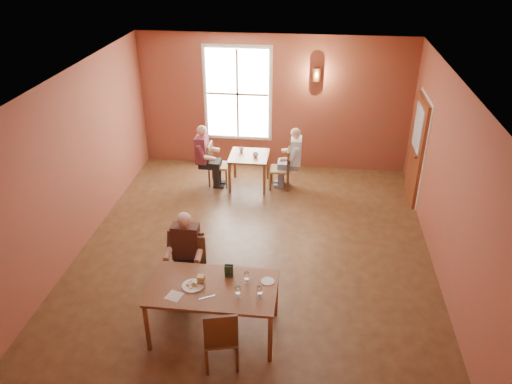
# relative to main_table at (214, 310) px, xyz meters

# --- Properties ---
(ground) EXTENTS (6.00, 7.00, 0.01)m
(ground) POSITION_rel_main_table_xyz_m (0.31, 1.99, -0.40)
(ground) COLOR brown
(ground) RESTS_ON ground
(wall_back) EXTENTS (6.00, 0.04, 3.00)m
(wall_back) POSITION_rel_main_table_xyz_m (0.31, 5.49, 1.10)
(wall_back) COLOR brown
(wall_back) RESTS_ON ground
(wall_front) EXTENTS (6.00, 0.04, 3.00)m
(wall_front) POSITION_rel_main_table_xyz_m (0.31, -1.51, 1.10)
(wall_front) COLOR brown
(wall_front) RESTS_ON ground
(wall_left) EXTENTS (0.04, 7.00, 3.00)m
(wall_left) POSITION_rel_main_table_xyz_m (-2.69, 1.99, 1.10)
(wall_left) COLOR brown
(wall_left) RESTS_ON ground
(wall_right) EXTENTS (0.04, 7.00, 3.00)m
(wall_right) POSITION_rel_main_table_xyz_m (3.31, 1.99, 1.10)
(wall_right) COLOR brown
(wall_right) RESTS_ON ground
(ceiling) EXTENTS (6.00, 7.00, 0.04)m
(ceiling) POSITION_rel_main_table_xyz_m (0.31, 1.99, 2.60)
(ceiling) COLOR white
(ceiling) RESTS_ON wall_back
(window) EXTENTS (1.36, 0.10, 1.96)m
(window) POSITION_rel_main_table_xyz_m (-0.49, 5.44, 1.30)
(window) COLOR white
(window) RESTS_ON wall_back
(door) EXTENTS (0.12, 1.04, 2.10)m
(door) POSITION_rel_main_table_xyz_m (3.25, 4.29, 0.65)
(door) COLOR maroon
(door) RESTS_ON ground
(wall_sconce) EXTENTS (0.16, 0.16, 0.28)m
(wall_sconce) POSITION_rel_main_table_xyz_m (1.21, 5.39, 1.80)
(wall_sconce) COLOR brown
(wall_sconce) RESTS_ON wall_back
(main_table) EXTENTS (1.69, 0.95, 0.79)m
(main_table) POSITION_rel_main_table_xyz_m (0.00, 0.00, 0.00)
(main_table) COLOR brown
(main_table) RESTS_ON ground
(chair_diner_main) EXTENTS (0.44, 0.44, 0.99)m
(chair_diner_main) POSITION_rel_main_table_xyz_m (-0.50, 0.65, 0.10)
(chair_diner_main) COLOR #4F2A0F
(chair_diner_main) RESTS_ON ground
(diner_main) EXTENTS (0.52, 0.52, 1.30)m
(diner_main) POSITION_rel_main_table_xyz_m (-0.50, 0.62, 0.26)
(diner_main) COLOR #432E22
(diner_main) RESTS_ON ground
(chair_empty) EXTENTS (0.51, 0.51, 0.94)m
(chair_empty) POSITION_rel_main_table_xyz_m (0.18, -0.52, 0.08)
(chair_empty) COLOR brown
(chair_empty) RESTS_ON ground
(plate_food) EXTENTS (0.37, 0.37, 0.04)m
(plate_food) POSITION_rel_main_table_xyz_m (-0.27, -0.03, 0.41)
(plate_food) COLOR silver
(plate_food) RESTS_ON main_table
(sandwich) EXTENTS (0.09, 0.09, 0.11)m
(sandwich) POSITION_rel_main_table_xyz_m (-0.17, 0.04, 0.45)
(sandwich) COLOR tan
(sandwich) RESTS_ON main_table
(goblet_a) EXTENTS (0.09, 0.09, 0.18)m
(goblet_a) POSITION_rel_main_table_xyz_m (0.43, 0.13, 0.49)
(goblet_a) COLOR white
(goblet_a) RESTS_ON main_table
(goblet_b) EXTENTS (0.09, 0.09, 0.19)m
(goblet_b) POSITION_rel_main_table_xyz_m (0.63, -0.14, 0.49)
(goblet_b) COLOR silver
(goblet_b) RESTS_ON main_table
(goblet_c) EXTENTS (0.09, 0.09, 0.18)m
(goblet_c) POSITION_rel_main_table_xyz_m (0.36, -0.17, 0.49)
(goblet_c) COLOR white
(goblet_c) RESTS_ON main_table
(menu_stand) EXTENTS (0.12, 0.07, 0.19)m
(menu_stand) POSITION_rel_main_table_xyz_m (0.17, 0.23, 0.49)
(menu_stand) COLOR #1D3D25
(menu_stand) RESTS_ON main_table
(knife) EXTENTS (0.20, 0.12, 0.00)m
(knife) POSITION_rel_main_table_xyz_m (-0.04, -0.22, 0.40)
(knife) COLOR silver
(knife) RESTS_ON main_table
(napkin) EXTENTS (0.23, 0.23, 0.01)m
(napkin) POSITION_rel_main_table_xyz_m (-0.46, -0.25, 0.40)
(napkin) COLOR white
(napkin) RESTS_ON main_table
(side_plate) EXTENTS (0.19, 0.19, 0.01)m
(side_plate) POSITION_rel_main_table_xyz_m (0.71, 0.19, 0.40)
(side_plate) COLOR white
(side_plate) RESTS_ON main_table
(second_table) EXTENTS (0.81, 0.81, 0.71)m
(second_table) POSITION_rel_main_table_xyz_m (-0.11, 4.40, -0.04)
(second_table) COLOR brown
(second_table) RESTS_ON ground
(chair_diner_white) EXTENTS (0.39, 0.39, 0.89)m
(chair_diner_white) POSITION_rel_main_table_xyz_m (0.54, 4.40, 0.05)
(chair_diner_white) COLOR #452A16
(chair_diner_white) RESTS_ON ground
(diner_white) EXTENTS (0.51, 0.51, 1.28)m
(diner_white) POSITION_rel_main_table_xyz_m (0.57, 4.40, 0.25)
(diner_white) COLOR silver
(diner_white) RESTS_ON ground
(chair_diner_maroon) EXTENTS (0.41, 0.41, 0.92)m
(chair_diner_maroon) POSITION_rel_main_table_xyz_m (-0.76, 4.40, 0.07)
(chair_diner_maroon) COLOR #542E1C
(chair_diner_maroon) RESTS_ON ground
(diner_maroon) EXTENTS (0.53, 0.53, 1.32)m
(diner_maroon) POSITION_rel_main_table_xyz_m (-0.79, 4.40, 0.26)
(diner_maroon) COLOR maroon
(diner_maroon) RESTS_ON ground
(cup_a) EXTENTS (0.13, 0.13, 0.09)m
(cup_a) POSITION_rel_main_table_xyz_m (0.04, 4.34, 0.36)
(cup_a) COLOR white
(cup_a) RESTS_ON second_table
(cup_b) EXTENTS (0.11, 0.11, 0.10)m
(cup_b) POSITION_rel_main_table_xyz_m (-0.29, 4.56, 0.37)
(cup_b) COLOR silver
(cup_b) RESTS_ON second_table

